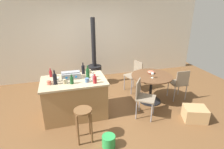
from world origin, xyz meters
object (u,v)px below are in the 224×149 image
Objects in this scene: toolbox at (71,75)px; cardboard_box at (195,114)px; cup_2 at (87,80)px; dining_table at (151,82)px; cup_3 at (65,81)px; bottle_5 at (72,80)px; kitchen_island at (75,98)px; serving_bowl at (151,72)px; bottle_1 at (88,73)px; cup_0 at (89,71)px; bottle_0 at (83,69)px; bottle_3 at (93,77)px; cup_4 at (57,80)px; bottle_6 at (55,79)px; cup_1 at (49,83)px; folding_chair_near at (143,96)px; wooden_stool at (83,118)px; wood_stove at (94,69)px; wine_glass at (153,74)px; plastic_bucket at (109,141)px; folding_chair_far at (179,82)px; folding_chair_left at (135,74)px; bottle_2 at (95,80)px; bottle_4 at (51,73)px.

toolbox is 0.86× the size of cardboard_box.
dining_table is at bearing 9.48° from cup_2.
bottle_5 is at bearing -16.44° from cup_3.
serving_bowl is at bearing 6.26° from kitchen_island.
cup_0 is (0.08, 0.26, -0.06)m from bottle_1.
bottle_3 is at bearing -73.02° from bottle_0.
cup_4 is at bearing 168.58° from bottle_3.
bottle_0 is (0.30, 0.19, 0.04)m from toolbox.
bottle_0 is 0.90× the size of bottle_6.
bottle_6 reaches higher than bottle_5.
bottle_6 is 0.64× the size of cardboard_box.
bottle_6 is (-2.34, -0.21, 0.43)m from dining_table.
cup_0 reaches higher than cup_1.
folding_chair_near is 1.19m from bottle_3.
wood_stove reaches higher than wooden_stool.
serving_bowl is at bearing 9.47° from cup_3.
wine_glass is (1.94, 0.12, -0.11)m from bottle_5.
plastic_bucket is (0.51, -1.35, -0.84)m from toolbox.
bottle_5 is 0.47m from cup_1.
wine_glass is at bearing 0.71° from cup_1.
toolbox is 1.68× the size of plastic_bucket.
bottle_6 is 2.28m from wine_glass.
folding_chair_far is at bearing 4.01° from cup_2.
folding_chair_left is 1.97m from cardboard_box.
serving_bowl is at bearing 5.24° from cup_4.
wooden_stool is 2.14m from dining_table.
bottle_2 is at bearing -42.21° from toolbox.
serving_bowl is at bearing 68.24° from wine_glass.
bottle_4 is 1.66× the size of cup_1.
cup_0 reaches higher than folding_chair_left.
cup_3 reaches higher than folding_chair_near.
bottle_4 is (-3.21, 0.36, 0.46)m from folding_chair_far.
bottle_0 is 1.38× the size of bottle_2.
wood_stove reaches higher than bottle_2.
wine_glass is at bearing 24.91° from wooden_stool.
folding_chair_left is at bearing 28.90° from bottle_5.
plastic_bucket is at bearing -143.52° from folding_chair_near.
cup_2 is 1.63m from wine_glass.
folding_chair_near is 8.04× the size of cup_0.
bottle_2 is 0.95m from cup_1.
wine_glass reaches higher than folding_chair_near.
kitchen_island is 0.73m from bottle_2.
cup_0 is (-1.41, -0.53, 0.41)m from folding_chair_left.
bottle_1 is 2.35× the size of cup_2.
bottle_6 is at bearing -178.72° from wine_glass.
wooden_stool is 1.35m from bottle_0.
bottle_3 is at bearing 159.18° from cardboard_box.
bottle_0 reaches higher than serving_bowl.
bottle_0 is 1.37× the size of bottle_4.
folding_chair_near is at bearing -71.48° from wood_stove.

